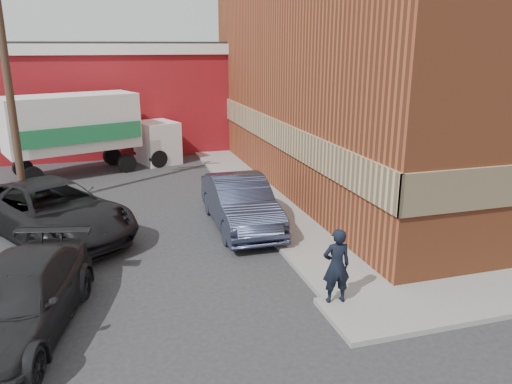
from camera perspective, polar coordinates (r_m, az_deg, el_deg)
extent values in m
plane|color=#28282B|center=(11.50, 8.92, -12.07)|extent=(90.00, 90.00, 0.00)
cube|color=brown|center=(22.28, 19.68, 13.10)|extent=(14.00, 18.00, 9.00)
cube|color=tan|center=(19.28, 1.69, 7.06)|extent=(0.08, 18.16, 1.00)
cube|color=gray|center=(19.53, -0.76, 0.45)|extent=(1.80, 18.00, 0.12)
cube|color=maroon|center=(29.24, -19.74, 9.75)|extent=(16.00, 8.00, 5.00)
cube|color=silver|center=(29.09, -20.28, 15.12)|extent=(16.30, 8.30, 0.50)
cube|color=black|center=(29.09, -20.34, 15.70)|extent=(16.00, 8.00, 0.10)
cylinder|color=#4A3325|center=(18.32, -26.57, 11.81)|extent=(0.26, 0.26, 9.00)
imported|color=black|center=(10.83, 9.17, -8.33)|extent=(0.65, 0.46, 1.67)
imported|color=#2D334C|center=(15.36, -1.80, -1.24)|extent=(1.73, 4.77, 1.57)
imported|color=black|center=(15.70, -22.21, -1.97)|extent=(5.40, 6.45, 1.64)
imported|color=black|center=(10.85, -25.72, -11.23)|extent=(3.11, 5.26, 1.43)
cube|color=white|center=(22.77, -20.36, 7.46)|extent=(5.78, 3.83, 2.33)
cube|color=#207A46|center=(21.79, -19.44, 6.23)|extent=(4.90, 1.76, 0.72)
cube|color=white|center=(24.16, -12.09, 5.46)|extent=(2.18, 2.40, 1.97)
cylinder|color=black|center=(21.80, -24.13, 1.62)|extent=(0.85, 0.52, 0.81)
cylinder|color=black|center=(23.52, -25.11, 2.50)|extent=(0.85, 0.52, 0.81)
cylinder|color=black|center=(22.89, -14.53, 3.20)|extent=(0.85, 0.52, 0.81)
cylinder|color=black|center=(24.53, -16.12, 3.95)|extent=(0.85, 0.52, 0.81)
cylinder|color=black|center=(23.48, -11.10, 3.75)|extent=(0.85, 0.52, 0.81)
cylinder|color=black|center=(25.07, -12.87, 4.45)|extent=(0.85, 0.52, 0.81)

